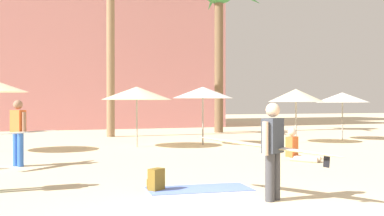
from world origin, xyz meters
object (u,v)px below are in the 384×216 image
(backpack, at_px, (156,180))
(person_near_right, at_px, (269,147))
(cafe_umbrella_3, at_px, (296,95))
(person_mid_left, at_px, (18,131))
(cafe_umbrella_1, at_px, (137,93))
(beach_towel, at_px, (199,189))
(person_mid_right, at_px, (297,149))
(cafe_umbrella_5, at_px, (203,93))
(cafe_umbrella_4, at_px, (342,98))

(backpack, relative_size, person_near_right, 0.16)
(cafe_umbrella_3, xyz_separation_m, person_mid_left, (-11.16, -3.85, -1.06))
(cafe_umbrella_1, xyz_separation_m, beach_towel, (-1.19, -9.03, -2.04))
(cafe_umbrella_1, height_order, person_near_right, cafe_umbrella_1)
(cafe_umbrella_1, relative_size, person_near_right, 1.04)
(beach_towel, bearing_deg, backpack, 169.94)
(person_mid_right, bearing_deg, backpack, -91.54)
(backpack, xyz_separation_m, person_mid_right, (5.14, 2.91, 0.13))
(cafe_umbrella_5, bearing_deg, cafe_umbrella_4, 1.32)
(cafe_umbrella_3, distance_m, beach_towel, 11.87)
(person_mid_right, distance_m, person_mid_left, 7.67)
(backpack, bearing_deg, cafe_umbrella_5, -60.69)
(cafe_umbrella_4, height_order, beach_towel, cafe_umbrella_4)
(cafe_umbrella_1, height_order, person_mid_left, cafe_umbrella_1)
(backpack, bearing_deg, person_mid_right, -93.15)
(beach_towel, bearing_deg, cafe_umbrella_1, 82.50)
(cafe_umbrella_4, distance_m, cafe_umbrella_5, 7.09)
(backpack, bearing_deg, person_mid_left, -5.46)
(backpack, distance_m, person_mid_left, 5.16)
(cafe_umbrella_3, height_order, beach_towel, cafe_umbrella_3)
(cafe_umbrella_5, distance_m, person_mid_left, 8.43)
(cafe_umbrella_4, distance_m, person_mid_left, 14.93)
(person_mid_left, bearing_deg, person_near_right, -91.52)
(cafe_umbrella_4, bearing_deg, cafe_umbrella_1, -178.72)
(cafe_umbrella_5, relative_size, person_mid_left, 1.09)
(beach_towel, height_order, person_near_right, person_near_right)
(cafe_umbrella_3, xyz_separation_m, person_near_right, (-7.26, -9.88, -1.09))
(beach_towel, relative_size, backpack, 4.73)
(cafe_umbrella_1, bearing_deg, cafe_umbrella_4, 1.28)
(cafe_umbrella_1, height_order, person_mid_right, cafe_umbrella_1)
(cafe_umbrella_5, bearing_deg, backpack, -118.04)
(cafe_umbrella_4, bearing_deg, cafe_umbrella_3, -166.76)
(cafe_umbrella_4, relative_size, person_near_right, 0.93)
(cafe_umbrella_3, xyz_separation_m, cafe_umbrella_5, (-4.06, 0.55, 0.10))
(person_near_right, bearing_deg, backpack, 16.34)
(cafe_umbrella_1, xyz_separation_m, person_mid_left, (-4.34, -4.34, -1.11))
(backpack, height_order, person_mid_right, person_mid_right)
(person_mid_right, relative_size, person_mid_left, 0.44)
(cafe_umbrella_3, xyz_separation_m, person_mid_right, (-3.69, -5.48, -1.67))
(cafe_umbrella_4, height_order, cafe_umbrella_5, cafe_umbrella_5)
(cafe_umbrella_3, relative_size, beach_towel, 1.19)
(cafe_umbrella_1, height_order, cafe_umbrella_5, cafe_umbrella_5)
(cafe_umbrella_5, relative_size, person_mid_right, 2.48)
(cafe_umbrella_5, height_order, person_near_right, cafe_umbrella_5)
(cafe_umbrella_5, bearing_deg, cafe_umbrella_1, -178.84)
(backpack, bearing_deg, cafe_umbrella_1, -45.38)
(cafe_umbrella_4, bearing_deg, person_mid_left, -162.16)
(cafe_umbrella_1, xyz_separation_m, person_mid_right, (3.13, -5.98, -1.71))
(person_mid_right, relative_size, person_near_right, 0.38)
(cafe_umbrella_4, distance_m, backpack, 15.04)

